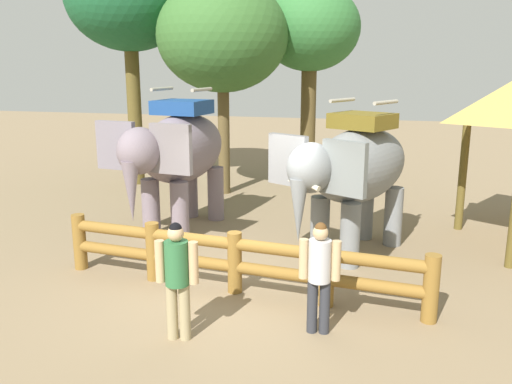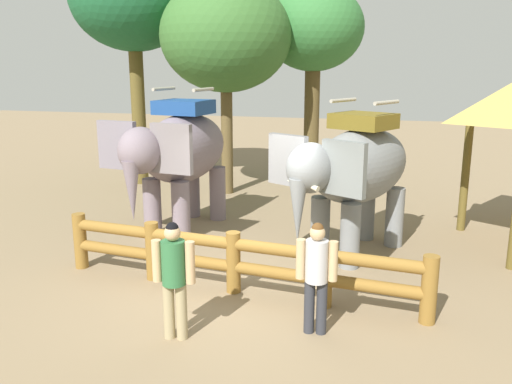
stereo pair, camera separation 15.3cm
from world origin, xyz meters
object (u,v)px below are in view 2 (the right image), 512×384
(elephant_center, at_px, (355,170))
(tourist_man_in_blue, at_px, (174,272))
(elephant_near_left, at_px, (180,152))
(tourist_woman_in_black, at_px, (316,270))
(tree_back_center, at_px, (314,31))
(log_fence, at_px, (233,258))
(tree_far_right, at_px, (226,37))

(elephant_center, bearing_deg, tourist_man_in_blue, -116.86)
(elephant_near_left, height_order, tourist_man_in_blue, elephant_near_left)
(tourist_man_in_blue, bearing_deg, tourist_woman_in_black, 19.58)
(elephant_center, bearing_deg, tourist_woman_in_black, -93.37)
(elephant_near_left, relative_size, tourist_woman_in_black, 2.34)
(tree_back_center, bearing_deg, tourist_man_in_blue, -91.07)
(log_fence, height_order, tourist_man_in_blue, tourist_man_in_blue)
(log_fence, relative_size, tree_far_right, 1.06)
(log_fence, height_order, elephant_center, elephant_center)
(elephant_center, distance_m, tree_far_right, 6.65)
(tree_back_center, bearing_deg, tourist_woman_in_black, -80.12)
(elephant_center, xyz_separation_m, tree_back_center, (-1.87, 6.17, 2.98))
(elephant_near_left, bearing_deg, tourist_man_in_blue, -68.19)
(tourist_man_in_blue, distance_m, tree_back_center, 10.89)
(elephant_center, bearing_deg, elephant_near_left, 170.70)
(tourist_man_in_blue, relative_size, tree_far_right, 0.28)
(tourist_woman_in_black, bearing_deg, elephant_near_left, 132.75)
(elephant_near_left, xyz_separation_m, tree_far_right, (-0.14, 3.82, 2.68))
(tree_far_right, bearing_deg, tourist_woman_in_black, -63.75)
(tourist_man_in_blue, bearing_deg, elephant_center, 63.14)
(tree_far_right, bearing_deg, tourist_man_in_blue, -76.67)
(elephant_center, distance_m, tourist_man_in_blue, 4.62)
(log_fence, bearing_deg, tourist_woman_in_black, -34.21)
(elephant_near_left, height_order, elephant_center, elephant_near_left)
(elephant_near_left, height_order, tourist_woman_in_black, elephant_near_left)
(tourist_man_in_blue, distance_m, tree_far_right, 9.45)
(log_fence, height_order, tourist_woman_in_black, tourist_woman_in_black)
(elephant_near_left, xyz_separation_m, tourist_woman_in_black, (3.74, -4.05, -0.88))
(tree_back_center, distance_m, tree_far_right, 2.80)
(log_fence, height_order, elephant_near_left, elephant_near_left)
(elephant_center, bearing_deg, tree_back_center, 106.85)
(elephant_center, relative_size, tourist_woman_in_black, 2.21)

